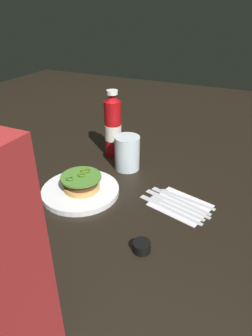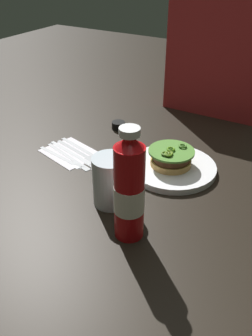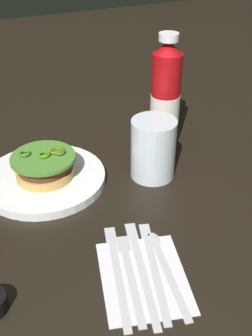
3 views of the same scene
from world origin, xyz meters
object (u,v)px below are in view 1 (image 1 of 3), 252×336
object	(u,v)px
ketchup_bottle	(113,127)
spoon_utensil	(178,195)
condiment_cup	(142,247)
butter_knife	(176,198)
burger_sandwich	(81,182)
water_glass	(127,153)
table_knife	(166,207)
fork_utensil	(172,205)
steak_knife	(173,201)
dinner_plate	(81,191)
napkin	(180,205)

from	to	relation	value
ketchup_bottle	spoon_utensil	size ratio (longest dim) A/B	1.38
condiment_cup	butter_knife	bearing A→B (deg)	-93.59
burger_sandwich	butter_knife	distance (m)	0.30
water_glass	table_knife	bearing A→B (deg)	140.32
fork_utensil	condiment_cup	bearing A→B (deg)	86.40
steak_knife	dinner_plate	bearing A→B (deg)	15.37
napkin	fork_utensil	world-z (taller)	fork_utensil
dinner_plate	steak_knife	bearing A→B (deg)	-164.63
napkin	fork_utensil	size ratio (longest dim) A/B	0.90
dinner_plate	condiment_cup	bearing A→B (deg)	151.26
butter_knife	table_knife	size ratio (longest dim) A/B	0.98
condiment_cup	spoon_utensil	xyz separation A→B (m)	(-0.02, -0.26, -0.01)
condiment_cup	fork_utensil	size ratio (longest dim) A/B	0.25
water_glass	fork_utensil	size ratio (longest dim) A/B	0.69
ketchup_bottle	napkin	size ratio (longest dim) A/B	1.58
condiment_cup	table_knife	size ratio (longest dim) A/B	0.22
dinner_plate	condiment_cup	distance (m)	0.31
butter_knife	spoon_utensil	bearing A→B (deg)	-95.22
butter_knife	water_glass	bearing A→B (deg)	-27.35
condiment_cup	butter_knife	world-z (taller)	condiment_cup
butter_knife	dinner_plate	bearing A→B (deg)	18.62
napkin	spoon_utensil	size ratio (longest dim) A/B	0.88
water_glass	napkin	distance (m)	0.28
dinner_plate	spoon_utensil	xyz separation A→B (m)	(-0.29, -0.11, -0.00)
burger_sandwich	spoon_utensil	distance (m)	0.31
spoon_utensil	fork_utensil	size ratio (longest dim) A/B	1.03
spoon_utensil	ketchup_bottle	bearing A→B (deg)	-28.95
condiment_cup	table_knife	xyz separation A→B (m)	(-0.00, -0.19, -0.01)
water_glass	butter_knife	distance (m)	0.25
fork_utensil	ketchup_bottle	bearing A→B (deg)	-36.49
spoon_utensil	fork_utensil	distance (m)	0.06
butter_knife	fork_utensil	size ratio (longest dim) A/B	1.13
steak_knife	napkin	bearing A→B (deg)	165.02
ketchup_bottle	napkin	distance (m)	0.42
burger_sandwich	table_knife	world-z (taller)	burger_sandwich
dinner_plate	ketchup_bottle	bearing A→B (deg)	-84.07
napkin	table_knife	size ratio (longest dim) A/B	0.78
fork_utensil	napkin	bearing A→B (deg)	-148.95
fork_utensil	table_knife	distance (m)	0.02
steak_knife	fork_utensil	world-z (taller)	same
condiment_cup	burger_sandwich	bearing A→B (deg)	-29.47
dinner_plate	fork_utensil	world-z (taller)	dinner_plate
burger_sandwich	table_knife	xyz separation A→B (m)	(-0.27, -0.04, -0.04)
burger_sandwich	spoon_utensil	bearing A→B (deg)	-158.65
burger_sandwich	fork_utensil	world-z (taller)	burger_sandwich
spoon_utensil	table_knife	xyz separation A→B (m)	(0.02, 0.07, 0.00)
spoon_utensil	fork_utensil	xyz separation A→B (m)	(0.00, 0.06, 0.00)
water_glass	fork_utensil	distance (m)	0.27
dinner_plate	water_glass	bearing A→B (deg)	-107.45
ketchup_bottle	fork_utensil	size ratio (longest dim) A/B	1.43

